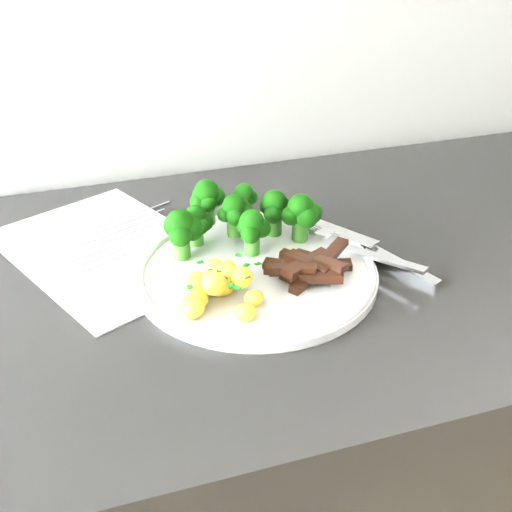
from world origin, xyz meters
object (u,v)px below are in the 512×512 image
at_px(recipe_paper, 109,249).
at_px(beef_strips, 308,267).
at_px(knife, 383,256).
at_px(fork, 357,248).
at_px(plate, 256,271).
at_px(potatoes, 216,286).
at_px(broccoli, 239,214).

distance_m(recipe_paper, beef_strips, 0.27).
xyz_separation_m(recipe_paper, beef_strips, (0.22, -0.15, 0.02)).
bearing_deg(knife, fork, 157.64).
distance_m(recipe_paper, fork, 0.33).
bearing_deg(plate, knife, -5.57).
bearing_deg(recipe_paper, plate, -36.15).
bearing_deg(beef_strips, potatoes, -173.51).
bearing_deg(recipe_paper, broccoli, -16.10).
distance_m(plate, potatoes, 0.08).
distance_m(plate, fork, 0.13).
bearing_deg(broccoli, recipe_paper, 163.90).
bearing_deg(broccoli, beef_strips, -61.67).
bearing_deg(potatoes, beef_strips, 6.49).
xyz_separation_m(broccoli, potatoes, (-0.06, -0.12, -0.02)).
relative_size(recipe_paper, beef_strips, 3.16).
xyz_separation_m(plate, fork, (0.13, -0.00, 0.01)).
bearing_deg(beef_strips, fork, 18.99).
bearing_deg(knife, recipe_paper, 157.49).
xyz_separation_m(potatoes, fork, (0.20, 0.04, -0.01)).
height_order(recipe_paper, plate, plate).
relative_size(plate, knife, 1.44).
bearing_deg(broccoli, plate, -90.07).
relative_size(plate, fork, 1.62).
bearing_deg(plate, recipe_paper, 143.85).
bearing_deg(broccoli, potatoes, -118.10).
bearing_deg(plate, broccoli, 89.93).
bearing_deg(knife, plate, 174.43).
relative_size(potatoes, fork, 0.62).
bearing_deg(potatoes, broccoli, 61.90).
height_order(potatoes, knife, potatoes).
xyz_separation_m(plate, broccoli, (0.00, 0.07, 0.04)).
distance_m(plate, broccoli, 0.08).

